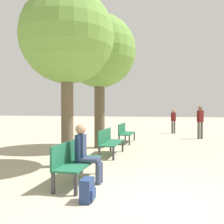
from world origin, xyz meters
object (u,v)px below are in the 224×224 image
tree_row_0 (67,38)px  pedestrian_mid (173,120)px  backpack (87,190)px  pedestrian_near (200,120)px  bench_row_0 (75,159)px  bench_row_1 (109,140)px  bench_row_2 (125,132)px  tree_row_1 (99,52)px  person_seated (86,152)px

tree_row_0 → pedestrian_mid: tree_row_0 is taller
backpack → pedestrian_near: pedestrian_near is taller
bench_row_0 → bench_row_1: same height
bench_row_2 → tree_row_1: bearing=-113.6°
tree_row_0 → backpack: 4.38m
tree_row_1 → backpack: bearing=-76.3°
tree_row_0 → person_seated: bearing=-53.4°
bench_row_1 → pedestrian_mid: pedestrian_mid is taller
backpack → tree_row_0: bearing=120.2°
pedestrian_near → person_seated: bearing=-111.3°
bench_row_1 → bench_row_0: bearing=-90.0°
tree_row_0 → tree_row_1: 3.32m
tree_row_1 → pedestrian_near: size_ratio=3.12×
pedestrian_near → bench_row_0: bearing=-112.7°
pedestrian_mid → bench_row_2: bearing=-116.0°
bench_row_2 → tree_row_1: tree_row_1 is taller
bench_row_0 → backpack: (0.64, -1.03, -0.31)m
pedestrian_mid → bench_row_1: bearing=-106.1°
bench_row_1 → pedestrian_mid: size_ratio=1.08×
bench_row_0 → bench_row_2: 6.41m
bench_row_1 → bench_row_2: bearing=90.0°
person_seated → pedestrian_near: pedestrian_near is taller
pedestrian_near → bench_row_1: bearing=-123.5°
tree_row_0 → pedestrian_mid: 10.54m
bench_row_1 → bench_row_2: size_ratio=1.00×
bench_row_0 → tree_row_0: 3.45m
bench_row_1 → tree_row_1: size_ratio=0.31×
bench_row_1 → pedestrian_mid: 8.23m
bench_row_2 → tree_row_0: 5.95m
bench_row_0 → bench_row_1: size_ratio=1.00×
pedestrian_near → tree_row_0: bearing=-121.0°
backpack → pedestrian_near: bearing=72.9°
bench_row_1 → person_seated: bearing=-85.5°
tree_row_1 → person_seated: 5.74m
tree_row_1 → person_seated: size_ratio=4.23×
backpack → pedestrian_mid: bearing=82.3°
pedestrian_mid → person_seated: bearing=-100.4°
bench_row_2 → backpack: bearing=-85.1°
pedestrian_near → pedestrian_mid: size_ratio=1.12×
pedestrian_near → pedestrian_mid: bearing=118.6°
backpack → pedestrian_mid: 12.25m
bench_row_1 → person_seated: 3.19m
bench_row_2 → backpack: (0.64, -7.43, -0.31)m
bench_row_2 → person_seated: size_ratio=1.30×
bench_row_2 → pedestrian_mid: size_ratio=1.08×
bench_row_2 → tree_row_0: bearing=-98.5°
bench_row_2 → pedestrian_near: 4.29m
person_seated → pedestrian_mid: size_ratio=0.83×
bench_row_0 → pedestrian_near: 9.39m
tree_row_0 → bench_row_0: bearing=-61.2°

